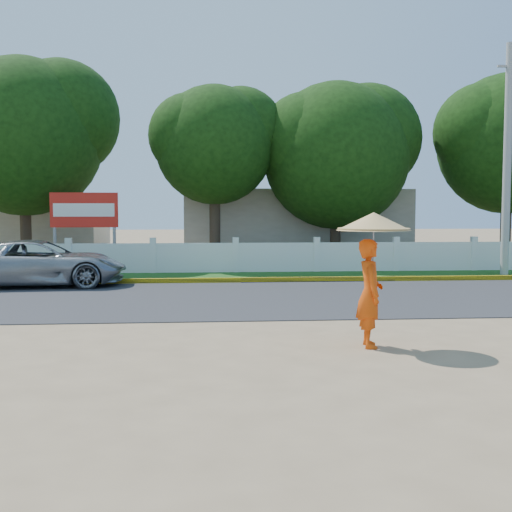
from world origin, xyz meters
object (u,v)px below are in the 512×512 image
at_px(utility_pole, 507,161).
at_px(vehicle, 41,263).
at_px(monk_with_parasol, 372,260).
at_px(billboard, 84,214).

relative_size(utility_pole, vehicle, 1.59).
bearing_deg(utility_pole, vehicle, -172.81).
bearing_deg(monk_with_parasol, utility_pole, 55.18).
relative_size(vehicle, monk_with_parasol, 2.21).
distance_m(utility_pole, billboard, 15.39).
bearing_deg(billboard, utility_pole, -10.41).
distance_m(utility_pole, monk_with_parasol, 13.77).
relative_size(monk_with_parasol, billboard, 0.78).
bearing_deg(utility_pole, monk_with_parasol, -124.82).
bearing_deg(utility_pole, billboard, 169.59).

